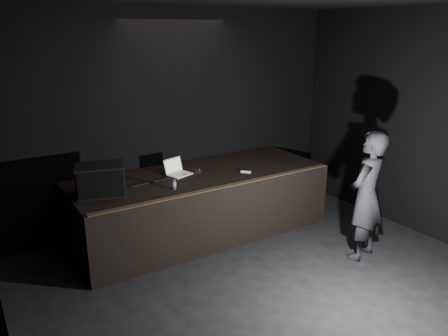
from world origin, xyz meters
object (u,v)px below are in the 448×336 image
stage_riser (201,203)px  beer_can (174,184)px  stage_monitor (101,180)px  laptop (177,170)px  person (366,196)px

stage_riser → beer_can: 0.96m
stage_monitor → beer_can: (0.93, -0.33, -0.14)m
laptop → person: person is taller
beer_can → person: person is taller
laptop → stage_monitor: bearing=173.7°
laptop → beer_can: bearing=-136.9°
stage_riser → person: (1.58, -1.93, 0.43)m
laptop → beer_can: (-0.33, -0.58, 0.01)m
stage_riser → laptop: bearing=153.4°
stage_monitor → person: person is taller
stage_riser → laptop: 0.67m
laptop → stage_riser: bearing=-43.9°
stage_monitor → laptop: size_ratio=1.72×
stage_monitor → laptop: (1.26, 0.25, -0.15)m
beer_can → stage_riser: bearing=32.5°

